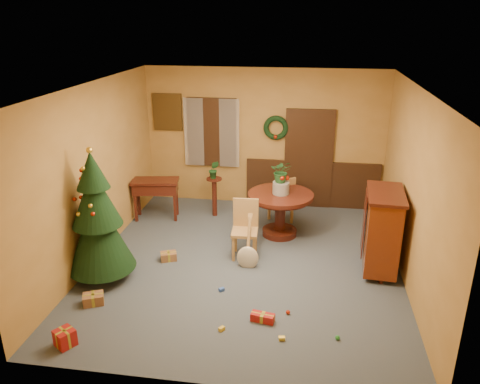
% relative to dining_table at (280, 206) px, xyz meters
% --- Properties ---
extents(room_envelope, '(5.50, 5.50, 5.50)m').
position_rel_dining_table_xyz_m(room_envelope, '(-0.27, 1.51, 0.54)').
color(room_envelope, '#3A4754').
rests_on(room_envelope, ground).
extents(dining_table, '(1.20, 1.20, 0.83)m').
position_rel_dining_table_xyz_m(dining_table, '(0.00, 0.00, 0.00)').
color(dining_table, black).
rests_on(dining_table, floor).
extents(urn, '(0.30, 0.30, 0.22)m').
position_rel_dining_table_xyz_m(urn, '(0.00, 0.00, 0.36)').
color(urn, slate).
rests_on(urn, dining_table).
extents(centerpiece_plant, '(0.37, 0.32, 0.41)m').
position_rel_dining_table_xyz_m(centerpiece_plant, '(0.00, 0.00, 0.68)').
color(centerpiece_plant, '#1E4C23').
rests_on(centerpiece_plant, urn).
extents(chair_near, '(0.45, 0.45, 0.99)m').
position_rel_dining_table_xyz_m(chair_near, '(-0.53, -0.86, -0.05)').
color(chair_near, olive).
rests_on(chair_near, floor).
extents(chair_far, '(0.57, 0.57, 0.96)m').
position_rel_dining_table_xyz_m(chair_far, '(0.01, 0.55, -0.06)').
color(chair_far, olive).
rests_on(chair_far, floor).
extents(guitar, '(0.47, 0.61, 0.81)m').
position_rel_dining_table_xyz_m(guitar, '(-0.43, -1.29, -0.16)').
color(guitar, beige).
rests_on(guitar, floor).
extents(plant_stand, '(0.31, 0.31, 0.81)m').
position_rel_dining_table_xyz_m(plant_stand, '(-1.38, 0.71, -0.08)').
color(plant_stand, black).
rests_on(plant_stand, floor).
extents(stand_plant, '(0.22, 0.18, 0.37)m').
position_rel_dining_table_xyz_m(stand_plant, '(-1.38, 0.71, 0.41)').
color(stand_plant, '#19471E').
rests_on(stand_plant, plant_stand).
extents(christmas_tree, '(1.03, 1.03, 2.13)m').
position_rel_dining_table_xyz_m(christmas_tree, '(-2.63, -1.94, 0.43)').
color(christmas_tree, '#382111').
rests_on(christmas_tree, floor).
extents(writing_desk, '(0.98, 0.60, 0.82)m').
position_rel_dining_table_xyz_m(writing_desk, '(-2.52, 0.41, 0.04)').
color(writing_desk, black).
rests_on(writing_desk, floor).
extents(sideboard, '(0.63, 1.08, 1.34)m').
position_rel_dining_table_xyz_m(sideboard, '(1.67, -1.05, 0.14)').
color(sideboard, '#5B1E0A').
rests_on(sideboard, floor).
extents(gift_a, '(0.34, 0.30, 0.15)m').
position_rel_dining_table_xyz_m(gift_a, '(-2.47, -2.65, -0.50)').
color(gift_a, brown).
rests_on(gift_a, floor).
extents(gift_b, '(0.30, 0.30, 0.22)m').
position_rel_dining_table_xyz_m(gift_b, '(-2.42, -3.55, -0.47)').
color(gift_b, '#A11815').
rests_on(gift_b, floor).
extents(gift_c, '(0.31, 0.26, 0.14)m').
position_rel_dining_table_xyz_m(gift_c, '(-1.78, -1.26, -0.51)').
color(gift_c, brown).
rests_on(gift_c, floor).
extents(gift_d, '(0.33, 0.19, 0.11)m').
position_rel_dining_table_xyz_m(gift_d, '(-0.04, -2.69, -0.52)').
color(gift_d, '#A11815').
rests_on(gift_d, floor).
extents(toy_a, '(0.09, 0.09, 0.05)m').
position_rel_dining_table_xyz_m(toy_a, '(-0.72, -2.06, -0.55)').
color(toy_a, '#294FB4').
rests_on(toy_a, floor).
extents(toy_b, '(0.06, 0.06, 0.06)m').
position_rel_dining_table_xyz_m(toy_b, '(0.95, -2.94, -0.55)').
color(toy_b, '#268C33').
rests_on(toy_b, floor).
extents(toy_c, '(0.09, 0.09, 0.05)m').
position_rel_dining_table_xyz_m(toy_c, '(-0.55, -2.97, -0.55)').
color(toy_c, gold).
rests_on(toy_c, floor).
extents(toy_d, '(0.06, 0.06, 0.06)m').
position_rel_dining_table_xyz_m(toy_d, '(0.29, -2.49, -0.55)').
color(toy_d, '#AA220B').
rests_on(toy_d, floor).
extents(toy_e, '(0.09, 0.06, 0.05)m').
position_rel_dining_table_xyz_m(toy_e, '(0.25, -3.05, -0.55)').
color(toy_e, yellow).
rests_on(toy_e, floor).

